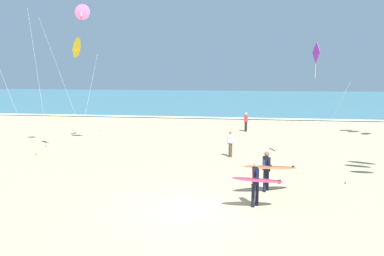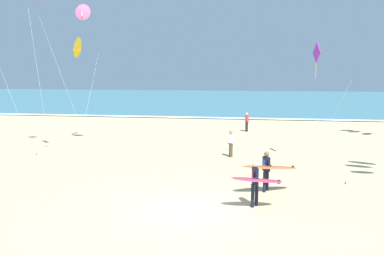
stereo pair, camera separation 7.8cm
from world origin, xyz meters
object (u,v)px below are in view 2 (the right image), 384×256
surfer_lead (268,168)px  kite_delta_golden_low (77,48)px  bystander_red_top (247,122)px  kite_diamond_violet_high (317,57)px  surfer_trailing (256,181)px  kite_delta_rose_mid (82,13)px  bystander_white_top (231,143)px

surfer_lead → kite_delta_golden_low: size_ratio=0.34×
bystander_red_top → kite_delta_golden_low: bearing=-150.3°
kite_diamond_violet_high → bystander_red_top: 12.53m
bystander_red_top → kite_diamond_violet_high: bearing=-70.6°
surfer_trailing → kite_delta_rose_mid: kite_delta_rose_mid is taller
surfer_trailing → kite_delta_golden_low: bearing=135.7°
kite_delta_rose_mid → bystander_red_top: 15.60m
surfer_lead → kite_delta_rose_mid: kite_delta_rose_mid is taller
kite_diamond_violet_high → bystander_red_top: size_ratio=4.13×
kite_diamond_violet_high → bystander_white_top: (-4.57, 0.73, -4.95)m
bystander_red_top → kite_delta_rose_mid: bearing=-139.5°
kite_delta_golden_low → bystander_white_top: (10.94, -3.45, -5.81)m
kite_delta_rose_mid → kite_delta_golden_low: size_ratio=1.25×
surfer_lead → kite_delta_rose_mid: bearing=145.0°
kite_delta_rose_mid → bystander_white_top: bearing=-8.2°
kite_delta_rose_mid → bystander_white_top: (9.51, -1.36, -7.83)m
kite_delta_golden_low → bystander_white_top: 12.85m
kite_delta_golden_low → bystander_red_top: size_ratio=4.62×
kite_delta_golden_low → bystander_red_top: bearing=29.7°
kite_diamond_violet_high → bystander_white_top: kite_diamond_violet_high is taller
kite_delta_rose_mid → bystander_white_top: 12.39m
kite_delta_rose_mid → kite_diamond_violet_high: bearing=-8.5°
kite_delta_rose_mid → kite_diamond_violet_high: size_ratio=1.40×
kite_diamond_violet_high → surfer_trailing: bearing=-112.0°
surfer_trailing → bystander_white_top: (-1.39, 8.58, -0.23)m
bystander_white_top → kite_delta_golden_low: bearing=162.5°
kite_diamond_violet_high → kite_delta_golden_low: (-15.51, 4.18, 0.86)m
surfer_lead → bystander_red_top: size_ratio=1.56×
surfer_trailing → bystander_white_top: 8.70m
kite_delta_rose_mid → bystander_red_top: kite_delta_rose_mid is taller
surfer_trailing → kite_delta_rose_mid: (-10.90, 9.95, 7.61)m
surfer_lead → bystander_white_top: 6.91m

